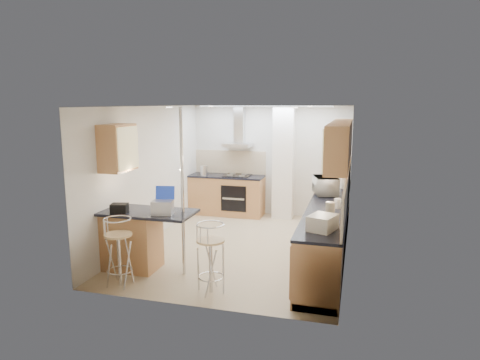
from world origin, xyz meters
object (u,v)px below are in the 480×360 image
(bar_stool_end, at_px, (211,258))
(bread_bin, at_px, (322,223))
(microwave, at_px, (326,186))
(laptop, at_px, (163,207))
(bar_stool_near, at_px, (119,252))

(bar_stool_end, height_order, bread_bin, bread_bin)
(microwave, height_order, bar_stool_end, microwave)
(bread_bin, bearing_deg, bar_stool_end, -149.73)
(laptop, xyz_separation_m, bar_stool_end, (0.88, -0.39, -0.55))
(bar_stool_end, relative_size, bread_bin, 2.57)
(laptop, relative_size, bar_stool_near, 0.30)
(bar_stool_near, xyz_separation_m, bread_bin, (2.77, 0.40, 0.52))
(microwave, distance_m, bar_stool_near, 3.80)
(bar_stool_end, bearing_deg, laptop, 92.71)
(laptop, height_order, bar_stool_near, laptop)
(bread_bin, bearing_deg, bar_stool_near, -152.14)
(bar_stool_end, bearing_deg, bread_bin, -52.77)
(laptop, bearing_deg, microwave, 33.01)
(microwave, relative_size, bar_stool_near, 0.58)
(bar_stool_near, bearing_deg, bar_stool_end, -17.79)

